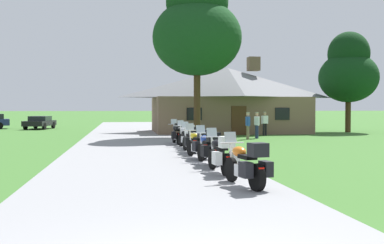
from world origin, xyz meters
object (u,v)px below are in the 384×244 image
object	(u,v)px
bystander_white_shirt_near_lodge	(265,122)
parked_black_sedan_far_left	(40,122)
motorcycle_black_second_in_row	(221,155)
tree_by_lodge_front	(197,27)
bystander_white_shirt_by_tree	(257,124)
motorcycle_blue_third_in_row	(209,148)
motorcycle_silver_sixth_in_row	(186,136)
motorcycle_black_farthest_in_row	(177,134)
motorcycle_yellow_fourth_in_row	(199,144)
bystander_blue_shirt_beside_signpost	(248,124)
motorcycle_orange_nearest_to_camera	(248,165)
tree_right_of_lodge	(348,70)
motorcycle_white_fifth_in_row	(191,140)

from	to	relation	value
bystander_white_shirt_near_lodge	parked_black_sedan_far_left	size ratio (longest dim) A/B	0.38
motorcycle_black_second_in_row	tree_by_lodge_front	distance (m)	18.27
motorcycle_black_second_in_row	bystander_white_shirt_by_tree	bearing A→B (deg)	65.16
motorcycle_blue_third_in_row	motorcycle_silver_sixth_in_row	bearing A→B (deg)	82.65
motorcycle_blue_third_in_row	motorcycle_black_farthest_in_row	distance (m)	8.96
motorcycle_blue_third_in_row	parked_black_sedan_far_left	world-z (taller)	motorcycle_blue_third_in_row
motorcycle_black_second_in_row	motorcycle_yellow_fourth_in_row	size ratio (longest dim) A/B	1.01
bystander_blue_shirt_beside_signpost	tree_by_lodge_front	world-z (taller)	tree_by_lodge_front
motorcycle_black_second_in_row	motorcycle_orange_nearest_to_camera	bearing A→B (deg)	-92.22
motorcycle_black_second_in_row	motorcycle_black_farthest_in_row	bearing A→B (deg)	84.97
motorcycle_blue_third_in_row	motorcycle_silver_sixth_in_row	size ratio (longest dim) A/B	1.00
tree_right_of_lodge	tree_by_lodge_front	distance (m)	14.39
motorcycle_white_fifth_in_row	bystander_white_shirt_near_lodge	bearing A→B (deg)	53.50
motorcycle_black_farthest_in_row	bystander_white_shirt_near_lodge	distance (m)	10.30
motorcycle_white_fifth_in_row	motorcycle_orange_nearest_to_camera	bearing A→B (deg)	-95.76
motorcycle_white_fifth_in_row	motorcycle_silver_sixth_in_row	size ratio (longest dim) A/B	1.00
motorcycle_orange_nearest_to_camera	motorcycle_black_second_in_row	bearing A→B (deg)	81.82
motorcycle_black_second_in_row	motorcycle_silver_sixth_in_row	bearing A→B (deg)	83.98
motorcycle_blue_third_in_row	motorcycle_white_fifth_in_row	bearing A→B (deg)	83.55
motorcycle_orange_nearest_to_camera	parked_black_sedan_far_left	world-z (taller)	motorcycle_orange_nearest_to_camera
bystander_white_shirt_near_lodge	bystander_blue_shirt_beside_signpost	distance (m)	4.20
motorcycle_blue_third_in_row	tree_by_lodge_front	size ratio (longest dim) A/B	0.19
motorcycle_black_farthest_in_row	tree_right_of_lodge	size ratio (longest dim) A/B	0.26
bystander_white_shirt_by_tree	tree_right_of_lodge	size ratio (longest dim) A/B	0.21
motorcycle_black_second_in_row	tree_by_lodge_front	bearing A→B (deg)	78.32
motorcycle_orange_nearest_to_camera	motorcycle_yellow_fourth_in_row	distance (m)	6.66
bystander_blue_shirt_beside_signpost	tree_by_lodge_front	distance (m)	7.17
bystander_white_shirt_near_lodge	bystander_blue_shirt_beside_signpost	size ratio (longest dim) A/B	1.00
motorcycle_blue_third_in_row	bystander_blue_shirt_beside_signpost	bearing A→B (deg)	62.90
motorcycle_yellow_fourth_in_row	bystander_white_shirt_near_lodge	xyz separation A→B (m)	(7.12, 14.46, 0.34)
bystander_white_shirt_by_tree	bystander_white_shirt_near_lodge	bearing A→B (deg)	144.30
motorcycle_orange_nearest_to_camera	bystander_white_shirt_by_tree	bearing A→B (deg)	62.07
bystander_white_shirt_near_lodge	bystander_blue_shirt_beside_signpost	bearing A→B (deg)	-134.98
motorcycle_yellow_fourth_in_row	bystander_white_shirt_by_tree	bearing A→B (deg)	53.01
motorcycle_black_second_in_row	motorcycle_white_fifth_in_row	distance (m)	6.56
motorcycle_silver_sixth_in_row	bystander_white_shirt_by_tree	size ratio (longest dim) A/B	1.23
motorcycle_black_second_in_row	motorcycle_silver_sixth_in_row	size ratio (longest dim) A/B	1.00
motorcycle_black_second_in_row	bystander_white_shirt_by_tree	size ratio (longest dim) A/B	1.24
bystander_white_shirt_near_lodge	tree_by_lodge_front	distance (m)	8.29
motorcycle_white_fifth_in_row	bystander_white_shirt_by_tree	distance (m)	10.84
motorcycle_black_second_in_row	motorcycle_black_farthest_in_row	world-z (taller)	same
motorcycle_yellow_fourth_in_row	motorcycle_black_second_in_row	bearing A→B (deg)	-101.10
motorcycle_yellow_fourth_in_row	bystander_white_shirt_near_lodge	bearing A→B (deg)	52.95
motorcycle_yellow_fourth_in_row	tree_right_of_lodge	distance (m)	23.96
bystander_white_shirt_by_tree	tree_by_lodge_front	bearing A→B (deg)	-115.87
bystander_white_shirt_by_tree	motorcycle_black_farthest_in_row	bearing A→B (deg)	-60.32
bystander_blue_shirt_beside_signpost	motorcycle_orange_nearest_to_camera	bearing A→B (deg)	165.43
motorcycle_blue_third_in_row	motorcycle_silver_sixth_in_row	distance (m)	6.70
motorcycle_white_fifth_in_row	parked_black_sedan_far_left	world-z (taller)	motorcycle_white_fifth_in_row
motorcycle_white_fifth_in_row	motorcycle_silver_sixth_in_row	world-z (taller)	same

